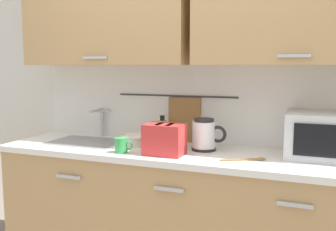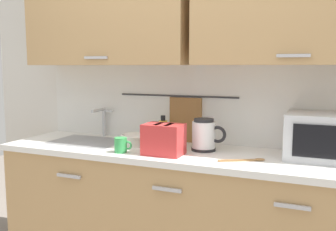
{
  "view_description": "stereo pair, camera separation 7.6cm",
  "coord_description": "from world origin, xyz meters",
  "px_view_note": "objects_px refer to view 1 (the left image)",
  "views": [
    {
      "loc": [
        0.75,
        -1.97,
        1.44
      ],
      "look_at": [
        -0.14,
        0.33,
        1.12
      ],
      "focal_mm": 40.36,
      "sensor_mm": 36.0,
      "label": 1
    },
    {
      "loc": [
        0.82,
        -1.94,
        1.44
      ],
      "look_at": [
        -0.14,
        0.33,
        1.12
      ],
      "focal_mm": 40.36,
      "sensor_mm": 36.0,
      "label": 2
    }
  ],
  "objects_px": {
    "toaster": "(165,139)",
    "wooden_spoon": "(249,159)",
    "mixing_bowl": "(136,139)",
    "electric_kettle": "(205,135)",
    "microwave": "(327,136)",
    "dish_soap_bottle": "(162,131)",
    "mug_near_sink": "(122,145)"
  },
  "relations": [
    {
      "from": "dish_soap_bottle",
      "to": "mug_near_sink",
      "type": "relative_size",
      "value": 1.63
    },
    {
      "from": "toaster",
      "to": "microwave",
      "type": "bearing_deg",
      "value": 15.1
    },
    {
      "from": "dish_soap_bottle",
      "to": "mug_near_sink",
      "type": "height_order",
      "value": "dish_soap_bottle"
    },
    {
      "from": "wooden_spoon",
      "to": "microwave",
      "type": "bearing_deg",
      "value": 27.03
    },
    {
      "from": "microwave",
      "to": "wooden_spoon",
      "type": "bearing_deg",
      "value": -152.97
    },
    {
      "from": "toaster",
      "to": "electric_kettle",
      "type": "bearing_deg",
      "value": 45.64
    },
    {
      "from": "dish_soap_bottle",
      "to": "mixing_bowl",
      "type": "distance_m",
      "value": 0.2
    },
    {
      "from": "microwave",
      "to": "mixing_bowl",
      "type": "distance_m",
      "value": 1.22
    },
    {
      "from": "toaster",
      "to": "wooden_spoon",
      "type": "bearing_deg",
      "value": 4.19
    },
    {
      "from": "electric_kettle",
      "to": "wooden_spoon",
      "type": "xyz_separation_m",
      "value": [
        0.31,
        -0.17,
        -0.1
      ]
    },
    {
      "from": "mixing_bowl",
      "to": "electric_kettle",
      "type": "bearing_deg",
      "value": 2.49
    },
    {
      "from": "electric_kettle",
      "to": "toaster",
      "type": "distance_m",
      "value": 0.28
    },
    {
      "from": "microwave",
      "to": "toaster",
      "type": "xyz_separation_m",
      "value": [
        -0.93,
        -0.25,
        -0.04
      ]
    },
    {
      "from": "electric_kettle",
      "to": "mug_near_sink",
      "type": "relative_size",
      "value": 1.89
    },
    {
      "from": "mixing_bowl",
      "to": "wooden_spoon",
      "type": "bearing_deg",
      "value": -10.3
    },
    {
      "from": "mixing_bowl",
      "to": "toaster",
      "type": "relative_size",
      "value": 0.84
    },
    {
      "from": "microwave",
      "to": "toaster",
      "type": "height_order",
      "value": "microwave"
    },
    {
      "from": "mixing_bowl",
      "to": "toaster",
      "type": "bearing_deg",
      "value": -32.61
    },
    {
      "from": "dish_soap_bottle",
      "to": "wooden_spoon",
      "type": "xyz_separation_m",
      "value": [
        0.66,
        -0.29,
        -0.08
      ]
    },
    {
      "from": "mixing_bowl",
      "to": "wooden_spoon",
      "type": "height_order",
      "value": "mixing_bowl"
    },
    {
      "from": "dish_soap_bottle",
      "to": "mug_near_sink",
      "type": "xyz_separation_m",
      "value": [
        -0.12,
        -0.38,
        -0.04
      ]
    },
    {
      "from": "electric_kettle",
      "to": "dish_soap_bottle",
      "type": "relative_size",
      "value": 1.16
    },
    {
      "from": "dish_soap_bottle",
      "to": "mixing_bowl",
      "type": "xyz_separation_m",
      "value": [
        -0.14,
        -0.15,
        -0.04
      ]
    },
    {
      "from": "mug_near_sink",
      "to": "toaster",
      "type": "relative_size",
      "value": 0.47
    },
    {
      "from": "microwave",
      "to": "dish_soap_bottle",
      "type": "distance_m",
      "value": 1.08
    },
    {
      "from": "wooden_spoon",
      "to": "dish_soap_bottle",
      "type": "bearing_deg",
      "value": 156.15
    },
    {
      "from": "mixing_bowl",
      "to": "wooden_spoon",
      "type": "xyz_separation_m",
      "value": [
        0.79,
        -0.14,
        -0.04
      ]
    },
    {
      "from": "electric_kettle",
      "to": "microwave",
      "type": "bearing_deg",
      "value": 3.74
    },
    {
      "from": "electric_kettle",
      "to": "dish_soap_bottle",
      "type": "xyz_separation_m",
      "value": [
        -0.34,
        0.13,
        -0.01
      ]
    },
    {
      "from": "mug_near_sink",
      "to": "toaster",
      "type": "height_order",
      "value": "toaster"
    },
    {
      "from": "mug_near_sink",
      "to": "wooden_spoon",
      "type": "relative_size",
      "value": 0.47
    },
    {
      "from": "mug_near_sink",
      "to": "toaster",
      "type": "bearing_deg",
      "value": 11.47
    }
  ]
}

